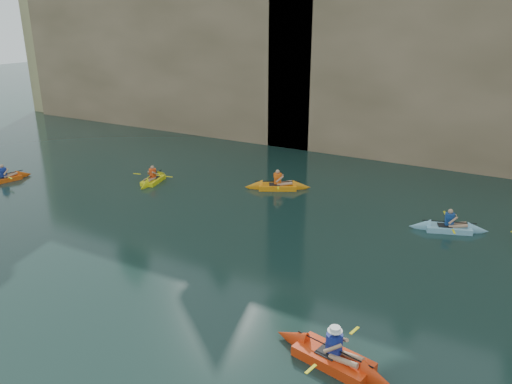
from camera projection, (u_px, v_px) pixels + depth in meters
The scene contains 10 objects.
cliff at pixel (453, 52), 34.66m from camera, with size 70.00×16.00×12.00m, color tan.
cliff_slab_west at pixel (161, 59), 38.16m from camera, with size 26.00×2.40×10.56m, color #A18261.
cliff_slab_center at pixel (468, 68), 27.77m from camera, with size 24.00×2.40×11.40m, color #A18261.
sea_cave_west at pixel (179, 105), 37.80m from camera, with size 4.50×1.00×4.00m, color black.
sea_cave_center at pixel (356, 130), 31.41m from camera, with size 3.50×1.00×3.20m, color black.
main_kayaker at pixel (333, 358), 12.80m from camera, with size 3.75×2.44×1.36m.
kayaker_orange at pixel (277, 186), 25.66m from camera, with size 3.35×2.32×1.29m.
kayaker_yellow at pixel (153, 180), 26.71m from camera, with size 2.25×2.91×1.16m.
kayaker_ltblue_mid at pixel (448, 228), 20.69m from camera, with size 3.24×2.28×1.21m.
kayaker_extra_west at pixel (4, 179), 26.87m from camera, with size 2.26×3.04×1.16m.
Camera 1 is at (5.80, -8.02, 8.50)m, focal length 35.00 mm.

